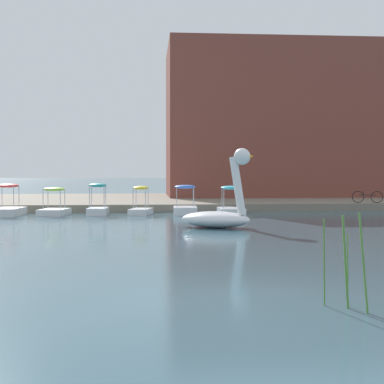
{
  "coord_description": "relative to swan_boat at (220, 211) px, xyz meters",
  "views": [
    {
      "loc": [
        -1.61,
        -9.25,
        2.06
      ],
      "look_at": [
        0.86,
        16.08,
        1.27
      ],
      "focal_mm": 53.37,
      "sensor_mm": 36.0,
      "label": 1
    }
  ],
  "objects": [
    {
      "name": "ground_plane",
      "position": [
        -1.58,
        -12.39,
        -0.65
      ],
      "size": [
        656.78,
        656.78,
        0.0
      ],
      "primitive_type": "plane",
      "color": "#385966"
    },
    {
      "name": "shore_bank_far",
      "position": [
        -1.58,
        18.3,
        -0.44
      ],
      "size": [
        152.31,
        18.16,
        0.42
      ],
      "primitive_type": "cube",
      "color": "slate",
      "rests_on": "ground_plane"
    },
    {
      "name": "swan_boat",
      "position": [
        0.0,
        0.0,
        0.0
      ],
      "size": [
        3.07,
        2.45,
        3.05
      ],
      "color": "white",
      "rests_on": "ground_plane"
    },
    {
      "name": "pedal_boat_cyan",
      "position": [
        1.61,
        7.04,
        -0.23
      ],
      "size": [
        1.35,
        2.22,
        1.48
      ],
      "color": "white",
      "rests_on": "ground_plane"
    },
    {
      "name": "pedal_boat_blue",
      "position": [
        -0.71,
        7.39,
        -0.23
      ],
      "size": [
        1.32,
        2.12,
        1.52
      ],
      "color": "white",
      "rests_on": "ground_plane"
    },
    {
      "name": "pedal_boat_yellow",
      "position": [
        -2.97,
        7.56,
        -0.25
      ],
      "size": [
        1.33,
        2.0,
        1.47
      ],
      "color": "white",
      "rests_on": "ground_plane"
    },
    {
      "name": "pedal_boat_teal",
      "position": [
        -5.14,
        7.49,
        -0.16
      ],
      "size": [
        1.04,
        1.81,
        1.61
      ],
      "color": "white",
      "rests_on": "ground_plane"
    },
    {
      "name": "pedal_boat_lime",
      "position": [
        -7.31,
        7.44,
        -0.24
      ],
      "size": [
        1.54,
        2.09,
        1.41
      ],
      "color": "white",
      "rests_on": "ground_plane"
    },
    {
      "name": "pedal_boat_red",
      "position": [
        -9.57,
        7.45,
        -0.23
      ],
      "size": [
        1.47,
        2.37,
        1.59
      ],
      "color": "white",
      "rests_on": "ground_plane"
    },
    {
      "name": "bicycle_parked",
      "position": [
        10.01,
        9.9,
        0.11
      ],
      "size": [
        1.65,
        0.55,
        0.69
      ],
      "color": "black",
      "rests_on": "shore_bank_far"
    },
    {
      "name": "parked_van",
      "position": [
        6.41,
        21.26,
        0.81
      ],
      "size": [
        5.18,
        2.6,
        1.92
      ],
      "color": "gray",
      "rests_on": "shore_bank_far"
    },
    {
      "name": "apartment_block",
      "position": [
        7.74,
        21.29,
        5.38
      ],
      "size": [
        17.3,
        9.17,
        11.22
      ],
      "primitive_type": "cube",
      "rotation": [
        0.0,
        0.0,
        -0.02
      ],
      "color": "brown",
      "rests_on": "shore_bank_far"
    }
  ]
}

